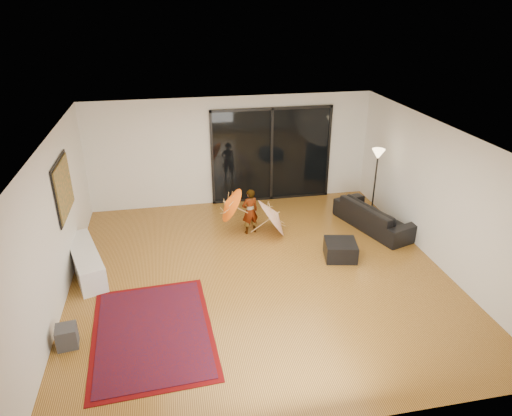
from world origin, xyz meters
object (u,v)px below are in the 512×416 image
object	(u,v)px
media_console	(86,261)
sofa	(375,216)
ottoman	(340,250)
child	(250,211)

from	to	relation	value
media_console	sofa	size ratio (longest dim) A/B	0.87
sofa	media_console	bearing A→B (deg)	78.40
sofa	ottoman	size ratio (longest dim) A/B	3.29
sofa	child	xyz separation A→B (m)	(-2.83, 0.30, 0.23)
media_console	ottoman	world-z (taller)	media_console
media_console	ottoman	size ratio (longest dim) A/B	2.87
sofa	ottoman	distance (m)	1.67
sofa	child	size ratio (longest dim) A/B	1.95
media_console	sofa	world-z (taller)	sofa
child	ottoman	bearing A→B (deg)	123.21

